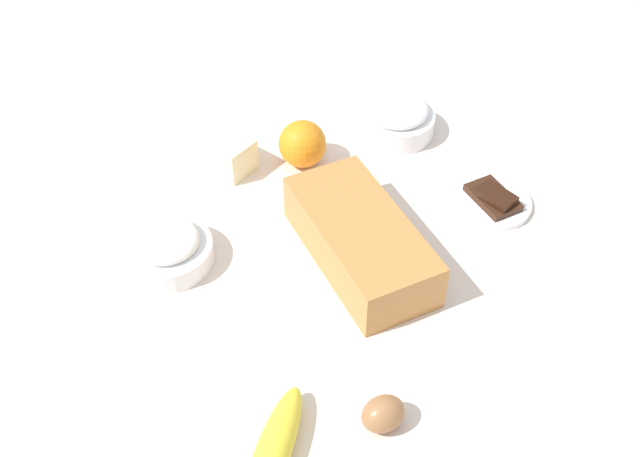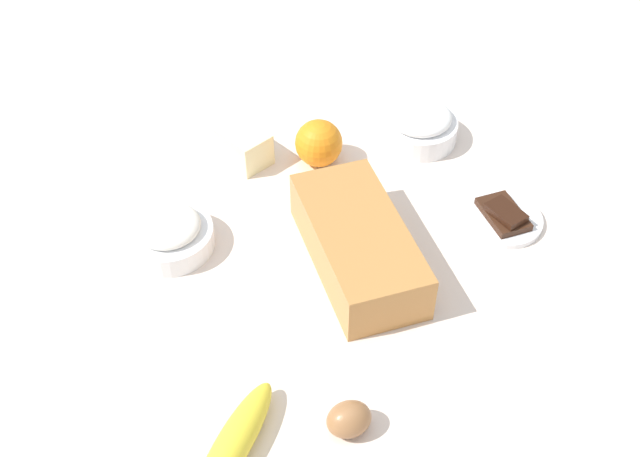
{
  "view_description": "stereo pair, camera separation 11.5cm",
  "coord_description": "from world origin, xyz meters",
  "px_view_note": "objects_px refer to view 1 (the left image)",
  "views": [
    {
      "loc": [
        0.65,
        -0.54,
        0.87
      ],
      "look_at": [
        0.0,
        0.0,
        0.04
      ],
      "focal_mm": 43.48,
      "sensor_mm": 36.0,
      "label": 1
    },
    {
      "loc": [
        0.72,
        -0.45,
        0.87
      ],
      "look_at": [
        0.0,
        0.0,
        0.04
      ],
      "focal_mm": 43.48,
      "sensor_mm": 36.0,
      "label": 2
    }
  ],
  "objects_px": {
    "banana": "(273,451)",
    "butter_block": "(228,153)",
    "orange_fruit": "(302,144)",
    "sugar_bowl": "(397,118)",
    "chocolate_plate": "(493,201)",
    "flour_bowl": "(167,248)",
    "loaf_pan": "(360,239)",
    "egg_near_butter": "(383,414)"
  },
  "relations": [
    {
      "from": "banana",
      "to": "butter_block",
      "type": "xyz_separation_m",
      "value": [
        -0.5,
        0.28,
        0.01
      ]
    },
    {
      "from": "sugar_bowl",
      "to": "butter_block",
      "type": "distance_m",
      "value": 0.31
    },
    {
      "from": "sugar_bowl",
      "to": "banana",
      "type": "height_order",
      "value": "sugar_bowl"
    },
    {
      "from": "loaf_pan",
      "to": "banana",
      "type": "height_order",
      "value": "loaf_pan"
    },
    {
      "from": "sugar_bowl",
      "to": "orange_fruit",
      "type": "xyz_separation_m",
      "value": [
        -0.04,
        -0.19,
        0.01
      ]
    },
    {
      "from": "banana",
      "to": "egg_near_butter",
      "type": "distance_m",
      "value": 0.15
    },
    {
      "from": "loaf_pan",
      "to": "chocolate_plate",
      "type": "distance_m",
      "value": 0.26
    },
    {
      "from": "flour_bowl",
      "to": "egg_near_butter",
      "type": "xyz_separation_m",
      "value": [
        0.42,
        0.06,
        -0.0
      ]
    },
    {
      "from": "loaf_pan",
      "to": "sugar_bowl",
      "type": "distance_m",
      "value": 0.33
    },
    {
      "from": "flour_bowl",
      "to": "banana",
      "type": "relative_size",
      "value": 0.73
    },
    {
      "from": "flour_bowl",
      "to": "chocolate_plate",
      "type": "relative_size",
      "value": 1.06
    },
    {
      "from": "loaf_pan",
      "to": "sugar_bowl",
      "type": "height_order",
      "value": "loaf_pan"
    },
    {
      "from": "butter_block",
      "to": "chocolate_plate",
      "type": "xyz_separation_m",
      "value": [
        0.36,
        0.28,
        -0.02
      ]
    },
    {
      "from": "chocolate_plate",
      "to": "sugar_bowl",
      "type": "bearing_deg",
      "value": 176.62
    },
    {
      "from": "flour_bowl",
      "to": "butter_block",
      "type": "relative_size",
      "value": 1.53
    },
    {
      "from": "flour_bowl",
      "to": "sugar_bowl",
      "type": "relative_size",
      "value": 1.0
    },
    {
      "from": "orange_fruit",
      "to": "egg_near_butter",
      "type": "distance_m",
      "value": 0.53
    },
    {
      "from": "orange_fruit",
      "to": "butter_block",
      "type": "bearing_deg",
      "value": -125.27
    },
    {
      "from": "banana",
      "to": "butter_block",
      "type": "relative_size",
      "value": 2.11
    },
    {
      "from": "sugar_bowl",
      "to": "chocolate_plate",
      "type": "relative_size",
      "value": 1.06
    },
    {
      "from": "egg_near_butter",
      "to": "chocolate_plate",
      "type": "relative_size",
      "value": 0.45
    },
    {
      "from": "flour_bowl",
      "to": "egg_near_butter",
      "type": "relative_size",
      "value": 2.36
    },
    {
      "from": "flour_bowl",
      "to": "orange_fruit",
      "type": "bearing_deg",
      "value": 100.03
    },
    {
      "from": "sugar_bowl",
      "to": "chocolate_plate",
      "type": "distance_m",
      "value": 0.25
    },
    {
      "from": "banana",
      "to": "chocolate_plate",
      "type": "bearing_deg",
      "value": 103.97
    },
    {
      "from": "banana",
      "to": "egg_near_butter",
      "type": "bearing_deg",
      "value": 70.75
    },
    {
      "from": "sugar_bowl",
      "to": "orange_fruit",
      "type": "relative_size",
      "value": 1.66
    },
    {
      "from": "butter_block",
      "to": "egg_near_butter",
      "type": "height_order",
      "value": "butter_block"
    },
    {
      "from": "sugar_bowl",
      "to": "chocolate_plate",
      "type": "height_order",
      "value": "sugar_bowl"
    },
    {
      "from": "sugar_bowl",
      "to": "chocolate_plate",
      "type": "xyz_separation_m",
      "value": [
        0.25,
        -0.01,
        -0.02
      ]
    },
    {
      "from": "orange_fruit",
      "to": "butter_block",
      "type": "relative_size",
      "value": 0.92
    },
    {
      "from": "flour_bowl",
      "to": "egg_near_butter",
      "type": "bearing_deg",
      "value": 7.92
    },
    {
      "from": "loaf_pan",
      "to": "butter_block",
      "type": "xyz_separation_m",
      "value": [
        -0.31,
        -0.03,
        -0.01
      ]
    },
    {
      "from": "butter_block",
      "to": "chocolate_plate",
      "type": "distance_m",
      "value": 0.46
    },
    {
      "from": "loaf_pan",
      "to": "egg_near_butter",
      "type": "xyz_separation_m",
      "value": [
        0.24,
        -0.17,
        -0.02
      ]
    },
    {
      "from": "chocolate_plate",
      "to": "egg_near_butter",
      "type": "bearing_deg",
      "value": -66.06
    },
    {
      "from": "loaf_pan",
      "to": "egg_near_butter",
      "type": "bearing_deg",
      "value": -22.25
    },
    {
      "from": "banana",
      "to": "butter_block",
      "type": "height_order",
      "value": "butter_block"
    },
    {
      "from": "loaf_pan",
      "to": "flour_bowl",
      "type": "relative_size",
      "value": 2.19
    },
    {
      "from": "loaf_pan",
      "to": "flour_bowl",
      "type": "xyz_separation_m",
      "value": [
        -0.18,
        -0.23,
        -0.01
      ]
    },
    {
      "from": "sugar_bowl",
      "to": "orange_fruit",
      "type": "bearing_deg",
      "value": -102.33
    },
    {
      "from": "loaf_pan",
      "to": "egg_near_butter",
      "type": "relative_size",
      "value": 5.17
    }
  ]
}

